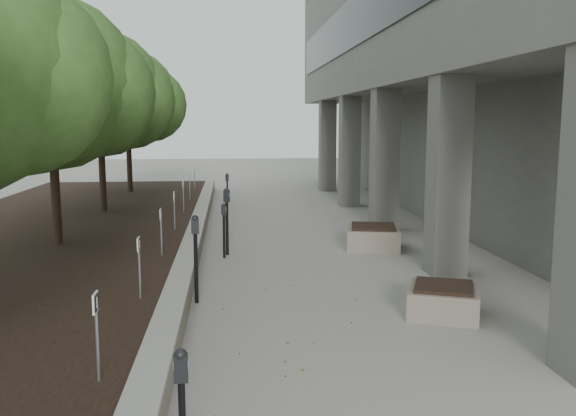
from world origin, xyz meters
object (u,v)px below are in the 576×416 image
crabapple_tree_3 (51,120)px  parking_meter_5 (227,192)px  parking_meter_2 (196,259)px  planter_front (443,300)px  crabapple_tree_5 (128,121)px  crabapple_tree_4 (100,120)px  parking_meter_4 (227,222)px  parking_meter_3 (224,231)px  planter_back (373,237)px

crabapple_tree_3 → parking_meter_5: size_ratio=4.16×
parking_meter_2 → parking_meter_5: bearing=85.9°
crabapple_tree_3 → parking_meter_5: (3.75, 7.34, -2.47)m
planter_front → crabapple_tree_3: bearing=147.7°
crabapple_tree_5 → planter_front: size_ratio=5.03×
crabapple_tree_4 → parking_meter_4: crabapple_tree_4 is taller
parking_meter_2 → parking_meter_4: 3.78m
parking_meter_3 → planter_front: bearing=-43.3°
crabapple_tree_3 → crabapple_tree_5: 10.00m
crabapple_tree_3 → parking_meter_5: crabapple_tree_3 is taller
crabapple_tree_4 → crabapple_tree_5: bearing=90.0°
parking_meter_4 → parking_meter_5: parking_meter_4 is taller
parking_meter_3 → planter_front: size_ratio=1.17×
crabapple_tree_3 → parking_meter_4: size_ratio=3.45×
crabapple_tree_4 → planter_back: (7.32, -4.45, -2.83)m
crabapple_tree_5 → planter_front: bearing=-63.6°
parking_meter_5 → crabapple_tree_4: bearing=-137.4°
parking_meter_3 → parking_meter_5: (0.06, 7.45, 0.02)m
parking_meter_4 → planter_front: (3.47, -4.80, -0.54)m
parking_meter_2 → planter_front: 4.16m
crabapple_tree_5 → parking_meter_5: bearing=-35.4°
parking_meter_3 → planter_front: parking_meter_3 is taller
crabapple_tree_5 → planter_back: crabapple_tree_5 is taller
crabapple_tree_4 → parking_meter_3: 6.78m
planter_back → parking_meter_4: bearing=-174.7°
crabapple_tree_4 → crabapple_tree_5: 5.00m
parking_meter_2 → planter_front: size_ratio=1.42×
crabapple_tree_3 → parking_meter_2: size_ratio=3.55×
parking_meter_4 → planter_back: parking_meter_4 is taller
parking_meter_2 → parking_meter_4: bearing=80.7°
crabapple_tree_4 → parking_meter_5: size_ratio=4.16×
crabapple_tree_4 → crabapple_tree_3: bearing=-90.0°
parking_meter_3 → planter_back: 3.70m
crabapple_tree_3 → crabapple_tree_5: (0.00, 10.00, 0.00)m
parking_meter_5 → planter_back: (3.57, -6.78, -0.36)m
planter_front → planter_back: size_ratio=0.87×
crabapple_tree_3 → planter_front: 9.03m
crabapple_tree_4 → parking_meter_5: (3.75, 2.34, -2.47)m
crabapple_tree_3 → parking_meter_2: 5.34m
parking_meter_3 → parking_meter_5: parking_meter_5 is taller
parking_meter_3 → parking_meter_2: bearing=-89.1°
planter_back → parking_meter_2: bearing=-134.9°
parking_meter_5 → planter_front: bearing=-63.0°
parking_meter_2 → crabapple_tree_3: bearing=131.2°
crabapple_tree_4 → parking_meter_4: size_ratio=3.45×
crabapple_tree_3 → parking_meter_3: (3.70, -0.11, -2.49)m
crabapple_tree_5 → planter_back: (7.32, -9.45, -2.83)m
parking_meter_5 → planter_front: (3.48, -11.92, -0.40)m
crabapple_tree_4 → crabapple_tree_5: size_ratio=1.00×
crabapple_tree_5 → parking_meter_2: crabapple_tree_5 is taller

